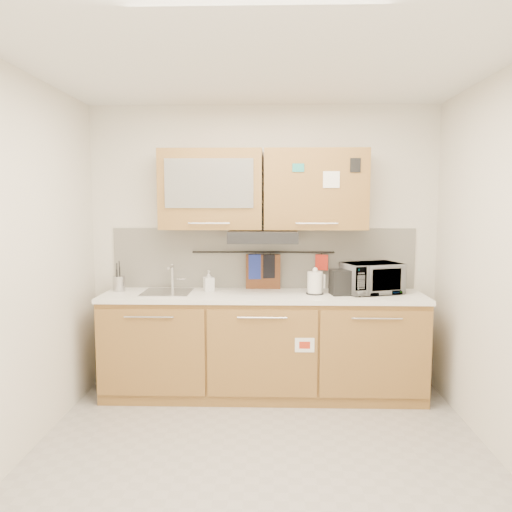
{
  "coord_description": "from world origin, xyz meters",
  "views": [
    {
      "loc": [
        0.06,
        -3.13,
        1.72
      ],
      "look_at": [
        -0.06,
        1.05,
        1.27
      ],
      "focal_mm": 35.0,
      "sensor_mm": 36.0,
      "label": 1
    }
  ],
  "objects": [
    {
      "name": "microwave",
      "position": [
        0.96,
        1.24,
        1.05
      ],
      "size": [
        0.57,
        0.47,
        0.27
      ],
      "primitive_type": "imported",
      "rotation": [
        0.0,
        0.0,
        0.34
      ],
      "color": "#999999",
      "rests_on": "countertop"
    },
    {
      "name": "soap_bottle",
      "position": [
        -0.49,
        1.3,
        1.01
      ],
      "size": [
        0.11,
        0.11,
        0.19
      ],
      "primitive_type": "imported",
      "rotation": [
        0.0,
        0.0,
        0.38
      ],
      "color": "#999999",
      "rests_on": "countertop"
    },
    {
      "name": "base_cabinet",
      "position": [
        0.0,
        1.19,
        0.41
      ],
      "size": [
        2.8,
        0.64,
        0.88
      ],
      "color": "olive",
      "rests_on": "floor"
    },
    {
      "name": "dark_pouch",
      "position": [
        0.07,
        1.44,
        1.13
      ],
      "size": [
        0.14,
        0.06,
        0.22
      ],
      "primitive_type": "cube",
      "rotation": [
        0.0,
        0.0,
        0.16
      ],
      "color": "black",
      "rests_on": "utensil_rail"
    },
    {
      "name": "cutting_board",
      "position": [
        -0.0,
        1.44,
        1.04
      ],
      "size": [
        0.32,
        0.03,
        0.4
      ],
      "primitive_type": "cube",
      "rotation": [
        0.0,
        0.0,
        -0.02
      ],
      "color": "brown",
      "rests_on": "utensil_rail"
    },
    {
      "name": "sink",
      "position": [
        -0.85,
        1.21,
        0.92
      ],
      "size": [
        0.42,
        0.4,
        0.26
      ],
      "color": "silver",
      "rests_on": "countertop"
    },
    {
      "name": "oven_mitt",
      "position": [
        -0.07,
        1.44,
        1.13
      ],
      "size": [
        0.14,
        0.05,
        0.23
      ],
      "primitive_type": "cube",
      "rotation": [
        0.0,
        0.0,
        0.13
      ],
      "color": "navy",
      "rests_on": "utensil_rail"
    },
    {
      "name": "backsplash",
      "position": [
        0.0,
        1.49,
        1.2
      ],
      "size": [
        2.8,
        0.02,
        0.56
      ],
      "primitive_type": "cube",
      "color": "silver",
      "rests_on": "countertop"
    },
    {
      "name": "pot_holder",
      "position": [
        0.54,
        1.44,
        1.17
      ],
      "size": [
        0.12,
        0.05,
        0.14
      ],
      "primitive_type": "cube",
      "rotation": [
        0.0,
        0.0,
        -0.28
      ],
      "color": "red",
      "rests_on": "utensil_rail"
    },
    {
      "name": "kettle",
      "position": [
        0.46,
        1.18,
        1.01
      ],
      "size": [
        0.18,
        0.17,
        0.24
      ],
      "rotation": [
        0.0,
        0.0,
        0.34
      ],
      "color": "white",
      "rests_on": "countertop"
    },
    {
      "name": "countertop",
      "position": [
        0.0,
        1.19,
        0.9
      ],
      "size": [
        2.82,
        0.62,
        0.04
      ],
      "primitive_type": "cube",
      "color": "white",
      "rests_on": "base_cabinet"
    },
    {
      "name": "toaster",
      "position": [
        0.74,
        1.17,
        1.03
      ],
      "size": [
        0.31,
        0.22,
        0.22
      ],
      "rotation": [
        0.0,
        0.0,
        0.16
      ],
      "color": "black",
      "rests_on": "countertop"
    },
    {
      "name": "floor",
      "position": [
        0.0,
        0.0,
        0.0
      ],
      "size": [
        3.2,
        3.2,
        0.0
      ],
      "primitive_type": "plane",
      "color": "#9E9993",
      "rests_on": "ground"
    },
    {
      "name": "upper_cabinets",
      "position": [
        -0.0,
        1.32,
        1.83
      ],
      "size": [
        1.82,
        0.37,
        0.7
      ],
      "color": "olive",
      "rests_on": "wall_back"
    },
    {
      "name": "utensil_rail",
      "position": [
        0.0,
        1.45,
        1.26
      ],
      "size": [
        1.3,
        0.02,
        0.02
      ],
      "primitive_type": "cylinder",
      "rotation": [
        0.0,
        1.57,
        0.0
      ],
      "color": "black",
      "rests_on": "backsplash"
    },
    {
      "name": "range_hood",
      "position": [
        0.0,
        1.25,
        1.42
      ],
      "size": [
        0.6,
        0.46,
        0.1
      ],
      "primitive_type": "cube",
      "color": "black",
      "rests_on": "upper_cabinets"
    },
    {
      "name": "utensil_crock",
      "position": [
        -1.3,
        1.28,
        0.99
      ],
      "size": [
        0.14,
        0.14,
        0.27
      ],
      "rotation": [
        0.0,
        0.0,
        0.34
      ],
      "color": "#B2B1B6",
      "rests_on": "countertop"
    },
    {
      "name": "wall_left",
      "position": [
        -1.6,
        0.0,
        1.3
      ],
      "size": [
        0.0,
        3.0,
        3.0
      ],
      "primitive_type": "plane",
      "rotation": [
        1.57,
        0.0,
        1.57
      ],
      "color": "silver",
      "rests_on": "ground"
    },
    {
      "name": "wall_back",
      "position": [
        0.0,
        1.5,
        1.3
      ],
      "size": [
        3.2,
        0.0,
        3.2
      ],
      "primitive_type": "plane",
      "rotation": [
        1.57,
        0.0,
        0.0
      ],
      "color": "silver",
      "rests_on": "ground"
    },
    {
      "name": "ceiling",
      "position": [
        0.0,
        0.0,
        2.6
      ],
      "size": [
        3.2,
        3.2,
        0.0
      ],
      "primitive_type": "plane",
      "rotation": [
        3.14,
        0.0,
        0.0
      ],
      "color": "white",
      "rests_on": "wall_back"
    }
  ]
}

